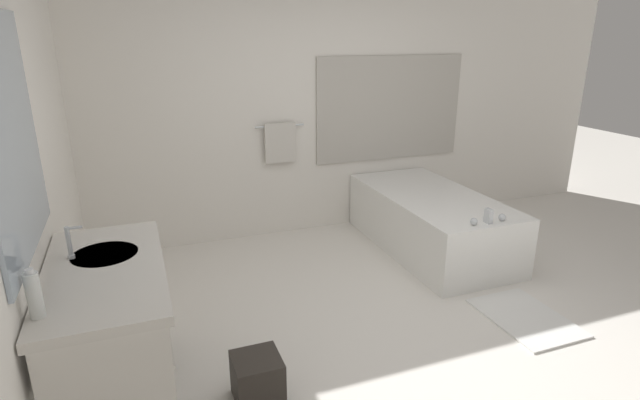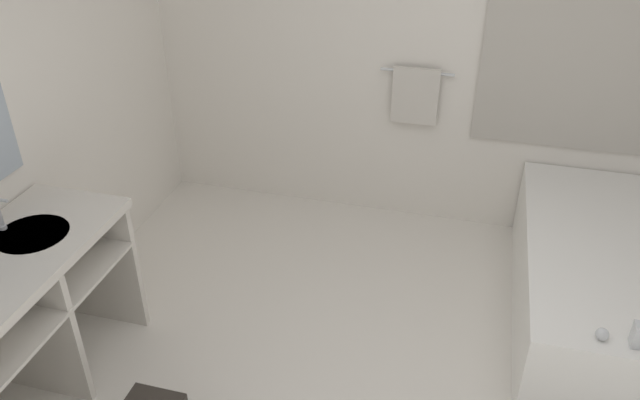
{
  "view_description": "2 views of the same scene",
  "coord_description": "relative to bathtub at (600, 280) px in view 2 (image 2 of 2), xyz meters",
  "views": [
    {
      "loc": [
        -1.67,
        -2.6,
        2.02
      ],
      "look_at": [
        -0.41,
        0.73,
        0.83
      ],
      "focal_mm": 28.0,
      "sensor_mm": 36.0,
      "label": 1
    },
    {
      "loc": [
        0.11,
        -1.92,
        2.6
      ],
      "look_at": [
        -0.6,
        0.73,
        0.93
      ],
      "focal_mm": 35.0,
      "sensor_mm": 36.0,
      "label": 2
    }
  ],
  "objects": [
    {
      "name": "vanity_counter",
      "position": [
        -2.84,
        -1.3,
        0.32
      ],
      "size": [
        0.59,
        1.22,
        0.88
      ],
      "color": "silver",
      "rests_on": "ground_plane"
    },
    {
      "name": "wall_back_with_blinds",
      "position": [
        -0.92,
        0.95,
        1.04
      ],
      "size": [
        7.4,
        0.13,
        2.7
      ],
      "color": "white",
      "rests_on": "ground_plane"
    },
    {
      "name": "bathtub",
      "position": [
        0.0,
        0.0,
        0.0
      ],
      "size": [
        0.9,
        1.83,
        0.68
      ],
      "color": "white",
      "rests_on": "ground_plane"
    }
  ]
}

